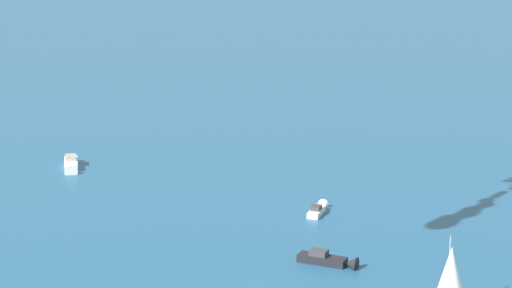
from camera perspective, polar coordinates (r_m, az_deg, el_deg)
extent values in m
cube|color=white|center=(200.45, -10.24, -1.09)|extent=(8.25, 4.78, 1.26)
cone|color=white|center=(195.80, -10.24, -1.45)|extent=(2.68, 3.01, 2.52)
cube|color=gray|center=(200.74, -10.26, -0.75)|extent=(3.23, 2.75, 0.94)
cylinder|color=#B2B2B7|center=(132.49, 10.68, -6.85)|extent=(0.14, 0.14, 8.79)
cone|color=white|center=(131.78, 10.77, -7.17)|extent=(5.57, 5.57, 7.48)
cube|color=black|center=(147.69, 3.70, -6.44)|extent=(6.95, 6.10, 1.13)
cone|color=black|center=(146.33, 5.29, -6.67)|extent=(2.81, 2.89, 2.25)
cube|color=#38383D|center=(147.53, 3.51, -6.05)|extent=(3.05, 2.94, 0.85)
cube|color=white|center=(169.26, 3.39, -3.77)|extent=(5.34, 5.42, 0.92)
cone|color=white|center=(172.51, 3.69, -3.43)|extent=(2.35, 2.34, 1.85)
cube|color=#38383D|center=(168.61, 3.36, -3.56)|extent=(2.46, 2.48, 0.69)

